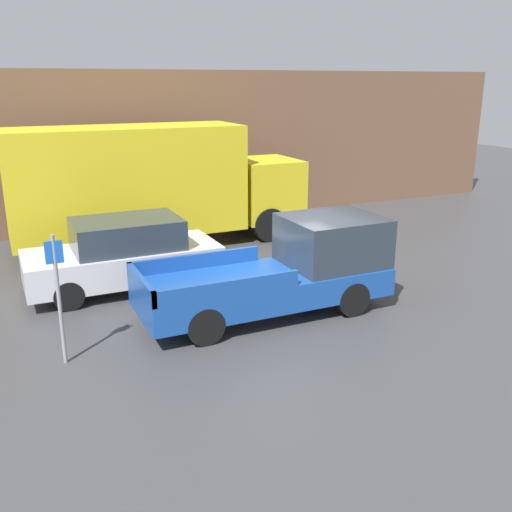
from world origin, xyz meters
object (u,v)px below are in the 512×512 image
Objects in this scene: car at (124,254)px; delivery_truck at (150,183)px; pickup_truck at (288,269)px; newspaper_box at (277,201)px; parking_sign at (58,293)px.

car is 3.90m from delivery_truck.
pickup_truck is 4.12m from car.
pickup_truck is 9.55m from newspaper_box.
pickup_truck is at bearing 6.39° from parking_sign.
delivery_truck is 6.11m from newspaper_box.
parking_sign reaches higher than pickup_truck.
delivery_truck is 3.70× the size of parking_sign.
newspaper_box is (4.10, 8.62, -0.45)m from pickup_truck.
delivery_truck is at bearing 63.03° from parking_sign.
newspaper_box is (5.45, 2.34, -1.47)m from delivery_truck.
parking_sign is (-1.87, -3.42, 0.49)m from car.
newspaper_box is at bearing 64.55° from pickup_truck.
car is 4.74× the size of newspaper_box.
car is at bearing 61.31° from parking_sign.
parking_sign is 2.48× the size of newspaper_box.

